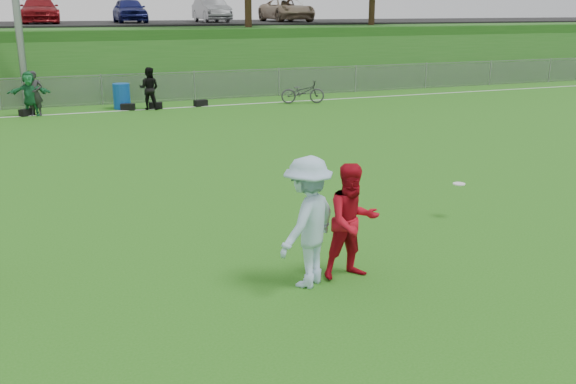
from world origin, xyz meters
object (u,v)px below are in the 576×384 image
recycling_bin (122,96)px  player_red_center (352,221)px  player_blue (308,222)px  bicycle (303,92)px  frisbee (459,184)px

recycling_bin → player_red_center: bearing=-86.6°
player_blue → recycling_bin: 18.68m
recycling_bin → bicycle: recycling_bin is taller
player_red_center → player_blue: bearing=-179.8°
recycling_bin → player_blue: bearing=-88.9°
player_red_center → player_blue: size_ratio=0.91×
player_red_center → recycling_bin: (-1.11, 18.66, -0.38)m
frisbee → bicycle: size_ratio=0.13×
bicycle → player_blue: bearing=172.3°
player_red_center → recycling_bin: size_ratio=1.75×
recycling_bin → frisbee: bearing=-75.5°
recycling_bin → bicycle: size_ratio=0.55×
player_blue → frisbee: player_blue is taller
player_blue → player_red_center: bearing=144.3°
frisbee → player_blue: bearing=-155.0°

